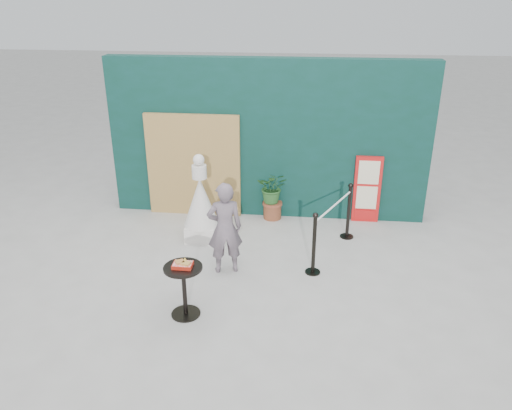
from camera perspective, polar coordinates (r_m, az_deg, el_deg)
ground at (r=7.24m, az=-1.08°, el=-11.09°), size 60.00×60.00×0.00m
back_wall at (r=9.46m, az=1.33°, el=7.48°), size 6.00×0.30×3.00m
bamboo_fence at (r=9.63m, az=-7.16°, el=4.48°), size 1.80×0.08×2.00m
woman at (r=7.65m, az=-3.59°, el=-2.66°), size 0.62×0.49×1.49m
menu_board at (r=9.58m, az=12.58°, el=1.73°), size 0.50×0.07×1.30m
statue at (r=8.72m, az=-6.32°, el=-0.08°), size 0.62×0.62×1.58m
cafe_table at (r=6.80m, az=-8.24°, el=-8.84°), size 0.52×0.52×0.75m
food_basket at (r=6.66m, az=-8.36°, el=-6.72°), size 0.26×0.19×0.11m
planter at (r=9.51m, az=1.91°, el=1.56°), size 0.57×0.49×0.96m
stanchion_barrier at (r=8.33m, az=8.74°, el=-2.52°), size 0.84×1.54×1.03m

